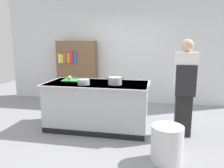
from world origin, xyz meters
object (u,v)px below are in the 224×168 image
(onion, at_px, (69,78))
(person_chef, at_px, (185,86))
(mixing_bowl, at_px, (84,82))
(trash_bin, at_px, (167,144))
(bookshelf, at_px, (77,72))
(stock_pot, at_px, (115,81))

(onion, distance_m, person_chef, 2.20)
(mixing_bowl, distance_m, trash_bin, 1.81)
(bookshelf, bearing_deg, person_chef, -34.53)
(stock_pot, height_order, person_chef, person_chef)
(stock_pot, bearing_deg, mixing_bowl, -167.35)
(onion, xyz_separation_m, stock_pot, (0.96, -0.20, 0.01))
(stock_pot, relative_size, person_chef, 0.18)
(onion, xyz_separation_m, bookshelf, (-0.47, 1.70, -0.11))
(mixing_bowl, bearing_deg, onion, 141.72)
(person_chef, bearing_deg, mixing_bowl, 82.65)
(stock_pot, height_order, mixing_bowl, stock_pot)
(stock_pot, height_order, trash_bin, stock_pot)
(mixing_bowl, bearing_deg, stock_pot, 12.65)
(trash_bin, xyz_separation_m, person_chef, (0.32, 0.98, 0.65))
(stock_pot, distance_m, person_chef, 1.24)
(onion, height_order, person_chef, person_chef)
(stock_pot, relative_size, bookshelf, 0.19)
(onion, bearing_deg, mixing_bowl, -38.28)
(onion, relative_size, mixing_bowl, 0.40)
(mixing_bowl, xyz_separation_m, bookshelf, (-0.88, 2.02, -0.10))
(stock_pot, bearing_deg, person_chef, 2.86)
(stock_pot, height_order, bookshelf, bookshelf)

